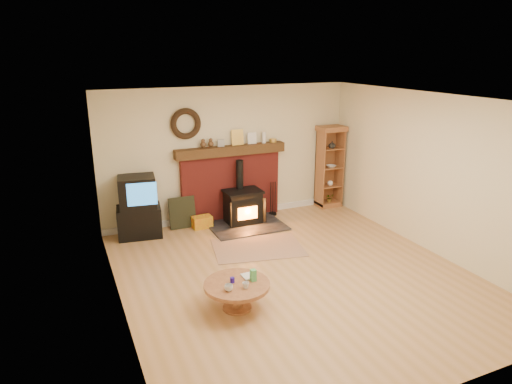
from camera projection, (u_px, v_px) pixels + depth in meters
name	position (u px, v px, depth m)	size (l,w,h in m)	color
ground	(295.00, 275.00, 6.86)	(5.50, 5.50, 0.00)	#AD7E48
room_shell	(293.00, 163.00, 6.43)	(5.02, 5.52, 2.61)	beige
chimney_breast	(231.00, 180.00, 8.95)	(2.20, 0.22, 1.78)	maroon
wood_stove	(244.00, 208.00, 8.78)	(1.40, 1.00, 1.23)	black
area_rug	(258.00, 248.00, 7.79)	(1.50, 1.03, 0.01)	brown
tv_unit	(138.00, 208.00, 8.14)	(0.83, 0.63, 1.12)	black
curio_cabinet	(329.00, 167.00, 9.67)	(0.56, 0.40, 1.73)	#975931
firelog_box	(202.00, 222.00, 8.65)	(0.36, 0.23, 0.23)	#DAEF16
leaning_painting	(182.00, 213.00, 8.60)	(0.50, 0.03, 0.60)	black
fire_tools	(273.00, 209.00, 9.33)	(0.16, 0.16, 0.70)	black
coffee_table	(237.00, 288.00, 5.87)	(0.86, 0.86, 0.53)	brown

